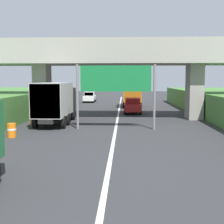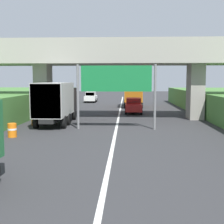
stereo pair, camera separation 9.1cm
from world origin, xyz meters
name	(u,v)px [view 1 (the left image)]	position (x,y,z in m)	size (l,w,h in m)	color
lane_centre_stripe	(116,128)	(0.00, 23.31, 0.00)	(0.20, 86.62, 0.01)	white
overpass_bridge	(118,61)	(0.00, 29.13, 5.46)	(40.00, 4.80, 7.31)	#9E998E
overhead_highway_sign	(116,82)	(0.00, 22.74, 3.50)	(5.88, 0.18, 4.81)	slate
truck_black	(56,101)	(-5.04, 25.17, 1.93)	(2.44, 7.30, 3.44)	black
truck_orange	(132,93)	(1.68, 41.95, 1.93)	(2.44, 7.30, 3.44)	black
car_white	(90,97)	(-5.10, 50.16, 0.86)	(1.86, 4.10, 1.72)	silver
car_red	(132,106)	(1.54, 33.60, 0.86)	(1.86, 4.10, 1.72)	red
construction_barrel_2	(12,130)	(-6.57, 19.26, 0.46)	(0.57, 0.57, 0.90)	orange
construction_barrel_3	(34,119)	(-6.72, 24.62, 0.46)	(0.57, 0.57, 0.90)	orange
construction_barrel_4	(52,112)	(-6.53, 29.99, 0.46)	(0.57, 0.57, 0.90)	orange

